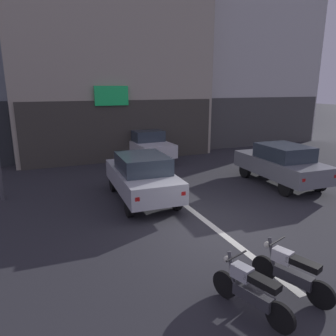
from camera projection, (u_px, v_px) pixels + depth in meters
The scene contains 9 objects.
ground_plane at pixel (219, 231), 8.62m from camera, with size 120.00×120.00×0.00m, color #2B2B30.
lane_centre_line at pixel (148, 176), 13.97m from camera, with size 0.20×18.00×0.01m, color silver.
building_mid_block at pixel (99, 9), 19.14m from camera, with size 10.60×9.95×17.05m.
building_far_right at pixel (231, 51), 23.28m from camera, with size 9.84×7.82×13.01m.
car_silver_crossing_near at pixel (142, 176), 10.82m from camera, with size 1.92×4.17×1.64m.
car_grey_parked_kerbside at pixel (281, 163), 12.62m from camera, with size 1.95×4.18×1.64m.
car_white_down_street at pixel (146, 144), 16.94m from camera, with size 1.94×4.18×1.64m.
motorcycle_silver_row_leftmost at pixel (250, 289), 5.42m from camera, with size 0.66×1.61×0.98m.
motorcycle_white_row_left_mid at pixel (291, 271), 5.96m from camera, with size 0.68×1.60×0.98m.
Camera 1 is at (-4.37, -6.74, 3.85)m, focal length 33.51 mm.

